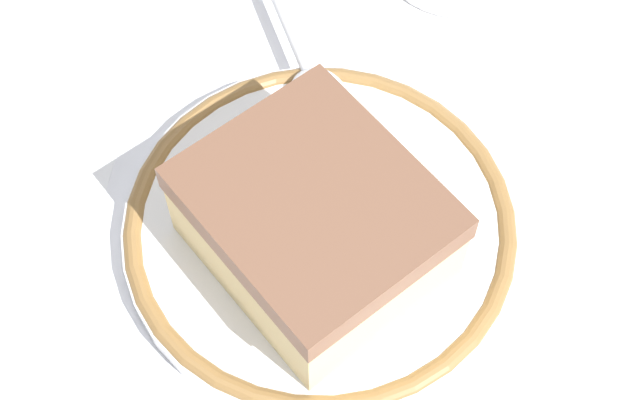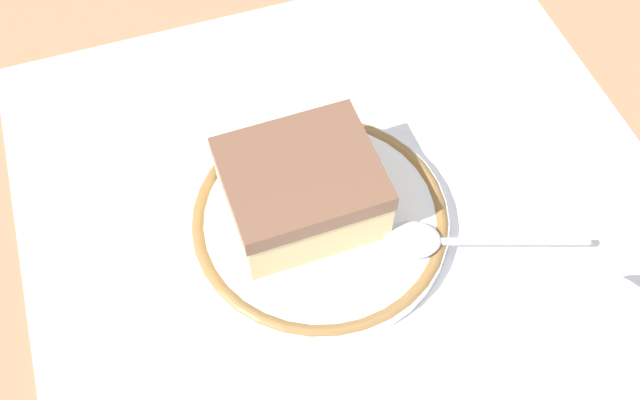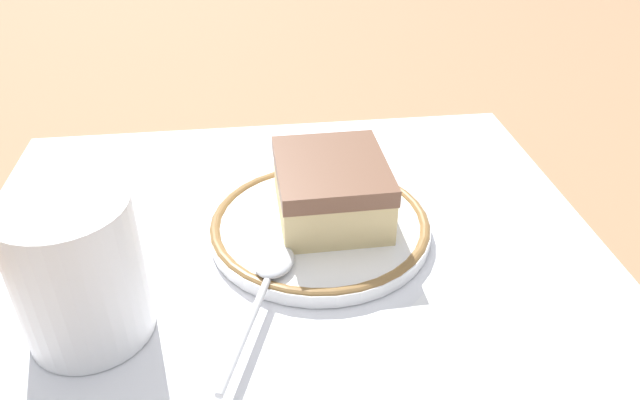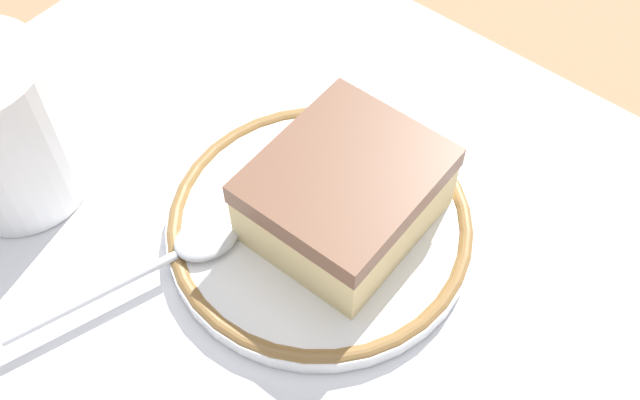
% 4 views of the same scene
% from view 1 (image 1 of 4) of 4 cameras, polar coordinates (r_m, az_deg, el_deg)
% --- Properties ---
extents(ground_plane, '(2.40, 2.40, 0.00)m').
position_cam_1_polar(ground_plane, '(0.44, 0.87, 1.93)').
color(ground_plane, '#9E7551').
extents(placemat, '(0.48, 0.44, 0.00)m').
position_cam_1_polar(placemat, '(0.44, 0.87, 1.98)').
color(placemat, white).
rests_on(placemat, ground_plane).
extents(plate, '(0.17, 0.17, 0.01)m').
position_cam_1_polar(plate, '(0.42, 0.00, -1.65)').
color(plate, white).
rests_on(plate, placemat).
extents(cake_slice, '(0.08, 0.10, 0.05)m').
position_cam_1_polar(cake_slice, '(0.39, -0.32, -1.42)').
color(cake_slice, beige).
rests_on(cake_slice, plate).
extents(spoon, '(0.06, 0.13, 0.01)m').
position_cam_1_polar(spoon, '(0.45, -0.59, 7.32)').
color(spoon, silver).
rests_on(spoon, plate).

